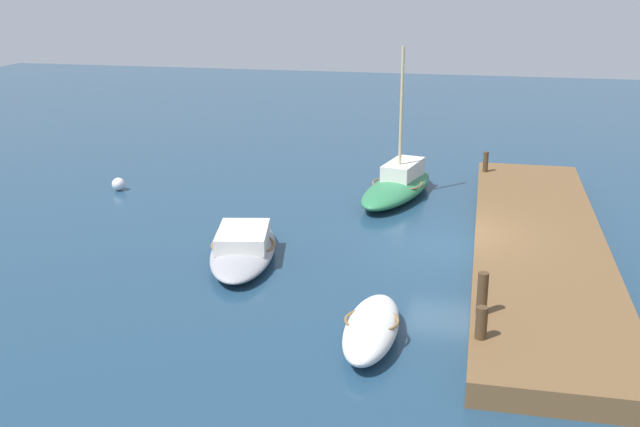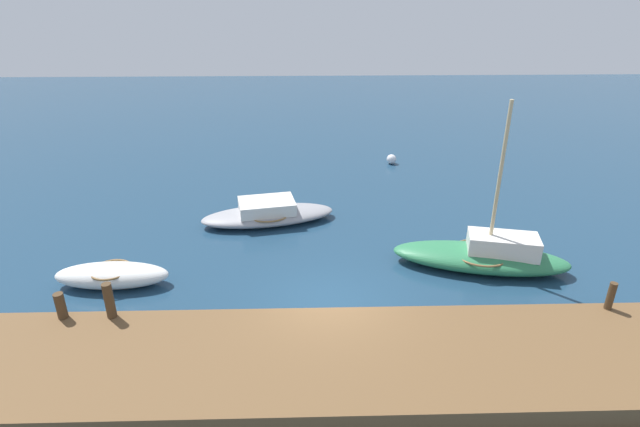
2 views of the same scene
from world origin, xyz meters
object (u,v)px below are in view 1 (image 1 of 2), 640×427
motorboat_grey (243,247)px  marker_buoy (118,184)px  sailboat_green (398,185)px  mooring_post_mid_east (486,162)px  rowboat_white (372,328)px  mooring_post_west (481,323)px  mooring_post_mid_west (482,293)px

motorboat_grey → marker_buoy: 9.41m
marker_buoy → sailboat_green: bearing=-82.8°
motorboat_grey → mooring_post_mid_east: size_ratio=6.82×
rowboat_white → mooring_post_west: mooring_post_west is taller
sailboat_green → mooring_post_mid_east: sailboat_green is taller
motorboat_grey → marker_buoy: motorboat_grey is taller
mooring_post_mid_west → marker_buoy: size_ratio=2.02×
motorboat_grey → rowboat_white: bearing=-146.4°
sailboat_green → mooring_post_west: (-12.57, -3.26, 0.47)m
mooring_post_west → mooring_post_mid_west: bearing=0.0°
mooring_post_mid_east → motorboat_grey: bearing=144.4°
sailboat_green → mooring_post_west: size_ratio=8.07×
rowboat_white → mooring_post_mid_west: mooring_post_mid_west is taller
motorboat_grey → marker_buoy: bearing=38.0°
mooring_post_mid_east → mooring_post_west: bearing=180.0°
sailboat_green → mooring_post_mid_west: bearing=-151.1°
sailboat_green → motorboat_grey: (-7.52, 3.85, -0.11)m
motorboat_grey → mooring_post_west: size_ratio=7.44×
marker_buoy → mooring_post_mid_east: bearing=-75.1°
marker_buoy → mooring_post_mid_west: bearing=-124.8°
mooring_post_west → mooring_post_mid_west: 1.32m
marker_buoy → motorboat_grey: bearing=-130.8°
sailboat_green → rowboat_white: size_ratio=1.69×
sailboat_green → rowboat_white: sailboat_green is taller
mooring_post_west → marker_buoy: bearing=51.8°
mooring_post_west → marker_buoy: size_ratio=1.46×
sailboat_green → mooring_post_mid_west: (-11.26, -3.26, 0.61)m
mooring_post_mid_west → sailboat_green: bearing=16.2°
rowboat_white → mooring_post_west: (-0.40, -2.50, 0.58)m
sailboat_green → marker_buoy: size_ratio=11.81×
mooring_post_west → mooring_post_mid_east: bearing=0.0°
mooring_post_west → marker_buoy: 18.12m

